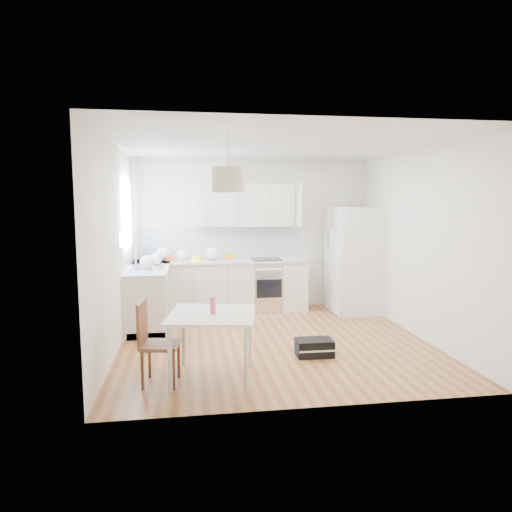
{
  "coord_description": "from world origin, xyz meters",
  "views": [
    {
      "loc": [
        -1.16,
        -6.1,
        1.96
      ],
      "look_at": [
        -0.19,
        0.4,
        1.16
      ],
      "focal_mm": 32.0,
      "sensor_mm": 36.0,
      "label": 1
    }
  ],
  "objects_px": {
    "dining_table": "(212,320)",
    "gym_bag": "(314,347)",
    "refrigerator": "(355,260)",
    "dining_chair": "(161,343)"
  },
  "relations": [
    {
      "from": "dining_table",
      "to": "gym_bag",
      "type": "xyz_separation_m",
      "value": [
        1.31,
        0.54,
        -0.55
      ]
    },
    {
      "from": "refrigerator",
      "to": "dining_table",
      "type": "bearing_deg",
      "value": -135.46
    },
    {
      "from": "refrigerator",
      "to": "dining_table",
      "type": "xyz_separation_m",
      "value": [
        -2.64,
        -2.7,
        -0.27
      ]
    },
    {
      "from": "dining_chair",
      "to": "dining_table",
      "type": "bearing_deg",
      "value": 17.0
    },
    {
      "from": "dining_chair",
      "to": "gym_bag",
      "type": "bearing_deg",
      "value": 26.76
    },
    {
      "from": "refrigerator",
      "to": "dining_table",
      "type": "relative_size",
      "value": 1.72
    },
    {
      "from": "dining_table",
      "to": "refrigerator",
      "type": "bearing_deg",
      "value": 55.3
    },
    {
      "from": "refrigerator",
      "to": "dining_chair",
      "type": "relative_size",
      "value": 2.04
    },
    {
      "from": "refrigerator",
      "to": "gym_bag",
      "type": "distance_m",
      "value": 2.67
    },
    {
      "from": "dining_chair",
      "to": "gym_bag",
      "type": "height_order",
      "value": "dining_chair"
    }
  ]
}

